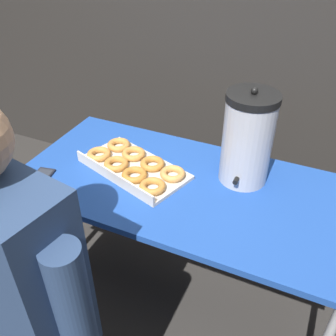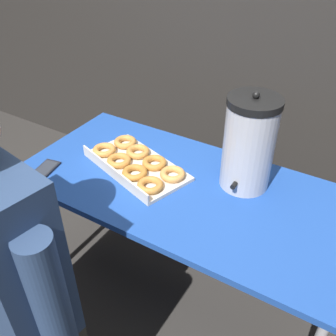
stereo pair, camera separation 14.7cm
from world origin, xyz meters
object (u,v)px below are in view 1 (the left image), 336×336
object	(u,v)px
coffee_urn	(247,139)
person_seated	(22,296)
cell_phone	(39,179)
donut_box	(134,166)

from	to	relation	value
coffee_urn	person_seated	xyz separation A→B (m)	(-0.51, -0.81, -0.28)
cell_phone	donut_box	bearing A→B (deg)	23.87
coffee_urn	cell_phone	bearing A→B (deg)	-154.47
donut_box	person_seated	distance (m)	0.68
person_seated	donut_box	bearing A→B (deg)	-85.36
donut_box	coffee_urn	distance (m)	0.50
cell_phone	person_seated	bearing A→B (deg)	-69.40
donut_box	coffee_urn	bearing A→B (deg)	35.39
donut_box	coffee_urn	xyz separation A→B (m)	(0.45, 0.14, 0.17)
donut_box	cell_phone	distance (m)	0.40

